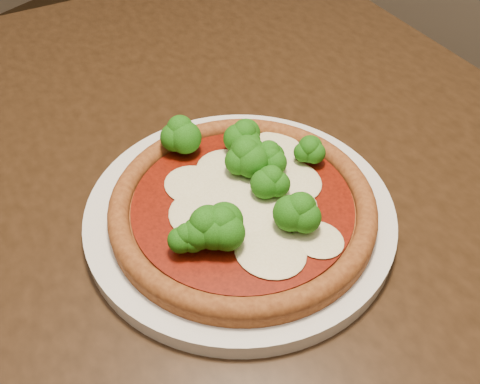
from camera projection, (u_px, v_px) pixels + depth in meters
The scene contains 3 objects.
dining_table at pixel (254, 278), 0.62m from camera, with size 1.43×1.26×0.75m.
plate at pixel (240, 214), 0.55m from camera, with size 0.31×0.31×0.02m, color silver.
pizza at pixel (243, 198), 0.52m from camera, with size 0.26×0.26×0.06m.
Camera 1 is at (0.31, -0.06, 1.16)m, focal length 40.00 mm.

